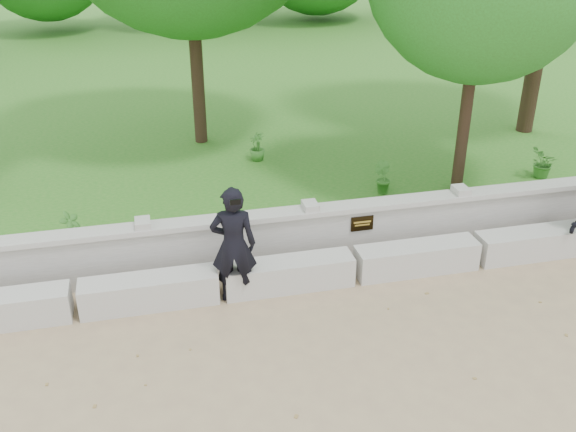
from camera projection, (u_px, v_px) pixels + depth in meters
name	position (u px, v px, depth m)	size (l,w,h in m)	color
ground	(402.00, 358.00, 8.00)	(80.00, 80.00, 0.00)	#9A845E
lawn	(230.00, 76.00, 20.13)	(40.00, 22.00, 0.25)	#246819
concrete_bench	(354.00, 266.00, 9.55)	(11.90, 0.45, 0.45)	beige
parapet_wall	(340.00, 230.00, 10.06)	(12.50, 0.35, 0.90)	#B2AFA8
man_main	(233.00, 245.00, 8.81)	(0.70, 0.63, 1.74)	black
shrub_a	(72.00, 232.00, 9.77)	(0.35, 0.24, 0.66)	#346D25
shrub_b	(382.00, 178.00, 11.74)	(0.33, 0.26, 0.59)	#346D25
shrub_c	(543.00, 164.00, 12.36)	(0.53, 0.46, 0.59)	#346D25
shrub_d	(257.00, 147.00, 13.20)	(0.33, 0.29, 0.59)	#346D25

